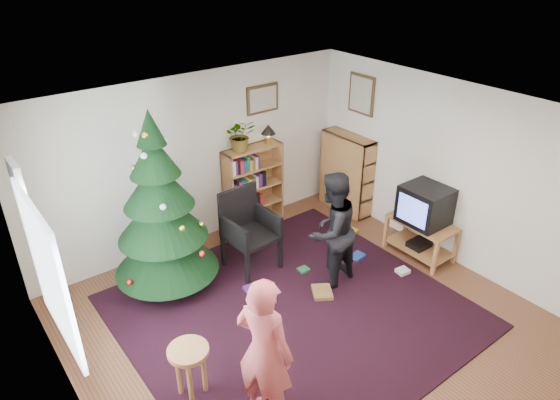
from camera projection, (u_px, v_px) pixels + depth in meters
floor at (308, 325)px, 5.90m from camera, size 5.00×5.00×0.00m
ceiling at (315, 124)px, 4.72m from camera, size 5.00×5.00×0.00m
wall_back at (196, 161)px, 7.06m from camera, size 5.00×0.02×2.50m
wall_front at (540, 383)px, 3.56m from camera, size 5.00×0.02×2.50m
wall_left at (73, 337)px, 3.97m from camera, size 0.02×5.00×2.50m
wall_right at (454, 175)px, 6.65m from camera, size 0.02×5.00×2.50m
rug at (292, 311)px, 6.10m from camera, size 3.80×3.60×0.02m
window_pane at (49, 274)px, 4.29m from camera, size 0.04×1.20×1.40m
curtain at (33, 238)px, 4.80m from camera, size 0.06×0.35×1.60m
picture_back at (262, 99)px, 7.33m from camera, size 0.55×0.03×0.42m
picture_right at (362, 94)px, 7.54m from camera, size 0.03×0.50×0.60m
christmas_tree at (161, 219)px, 6.12m from camera, size 1.32×1.32×2.40m
bookshelf_back at (253, 186)px, 7.68m from camera, size 0.95×0.30×1.30m
bookshelf_right at (347, 172)px, 8.12m from camera, size 0.30×0.95×1.30m
tv_stand at (420, 235)px, 7.06m from camera, size 0.51×0.93×0.55m
crt_tv at (425, 205)px, 6.83m from camera, size 0.56×0.60×0.53m
armchair at (246, 225)px, 6.74m from camera, size 0.64×0.64×1.12m
stool at (189, 361)px, 4.73m from camera, size 0.40×0.40×0.66m
person_standing at (264, 352)px, 4.45m from camera, size 0.57×0.68×1.59m
person_by_chair at (331, 231)px, 6.28m from camera, size 0.83×0.68×1.57m
potted_plant at (240, 135)px, 7.16m from camera, size 0.53×0.50×0.48m
table_lamp at (268, 130)px, 7.45m from camera, size 0.22×0.22×0.29m
floor_clutter at (333, 264)px, 6.92m from camera, size 2.19×1.42×0.08m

